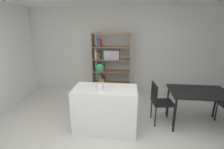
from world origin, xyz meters
TOP-DOWN VIEW (x-y plane):
  - ground_plane at (0.00, 0.00)m, footprint 9.31×9.31m
  - back_partition at (0.00, 2.69)m, footprint 6.77×0.06m
  - kitchen_island at (-0.14, 0.55)m, footprint 1.25×0.64m
  - potted_plant_on_island at (-0.22, 0.48)m, footprint 0.14×0.14m
  - open_bookshelf at (-0.31, 2.36)m, footprint 1.13×0.36m
  - dining_table at (1.79, 0.95)m, footprint 1.19×0.81m
  - dining_chair_island_side at (0.98, 0.94)m, footprint 0.50×0.47m

SIDE VIEW (x-z plane):
  - ground_plane at x=0.00m, z-range 0.00..0.00m
  - kitchen_island at x=-0.14m, z-range 0.00..0.92m
  - dining_chair_island_side at x=0.98m, z-range 0.09..1.01m
  - dining_table at x=1.79m, z-range 0.31..1.08m
  - open_bookshelf at x=-0.31m, z-range 0.06..1.94m
  - potted_plant_on_island at x=-0.22m, z-range 0.96..1.46m
  - back_partition at x=0.00m, z-range 0.00..2.63m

